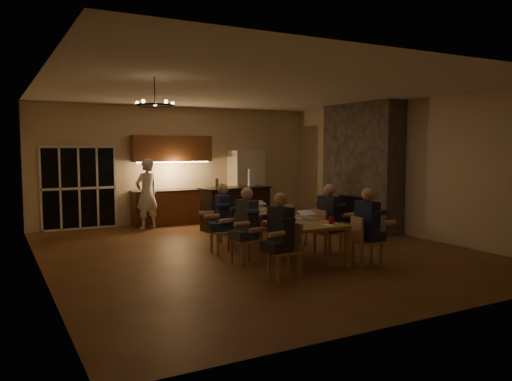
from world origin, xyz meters
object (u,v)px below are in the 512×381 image
object	(u,v)px
dining_table	(276,235)
person_left_far	(223,218)
redcup_mid	(245,212)
chandelier	(155,105)
chair_left_near	(284,251)
chair_right_far	(294,224)
laptop_a	(292,217)
person_left_mid	(247,226)
can_silver	(294,217)
can_cola	(239,206)
redcup_far	(248,205)
bar_island	(236,208)
mug_mid	(266,210)
plate_near	(309,218)
plate_far	(276,210)
chair_right_near	(367,241)
laptop_e	(239,206)
standing_person	(147,194)
mug_front	(287,217)
chair_right_mid	(328,232)
bar_bottle	(217,183)
redcup_near	(331,220)
plate_left	(286,222)
laptop_f	(261,204)
laptop_d	(284,210)
person_right_mid	(329,219)
mug_back	(242,210)
refrigerator	(246,185)
laptop_c	(265,211)
person_right_near	(367,227)
laptop_b	(310,214)
chair_left_mid	(246,240)
chair_left_far	(223,231)
can_right	(284,210)
bar_blender	(251,178)

from	to	relation	value
dining_table	person_left_far	world-z (taller)	person_left_far
redcup_mid	chandelier	bearing A→B (deg)	-154.79
chair_left_near	chair_right_far	xyz separation A→B (m)	(1.63, 2.23, 0.00)
chair_left_near	laptop_a	xyz separation A→B (m)	(0.56, 0.64, 0.42)
person_left_mid	can_silver	bearing A→B (deg)	71.83
can_cola	redcup_far	bearing A→B (deg)	-5.25
bar_island	mug_mid	world-z (taller)	bar_island
plate_near	plate_far	size ratio (longest dim) A/B	0.87
can_cola	plate_far	world-z (taller)	can_cola
chair_right_near	laptop_e	size ratio (longest dim) A/B	2.78
chair_right_near	standing_person	xyz separation A→B (m)	(-2.25, 5.81, 0.46)
mug_front	plate_far	world-z (taller)	mug_front
chair_right_mid	bar_bottle	world-z (taller)	bar_bottle
person_left_far	redcup_near	bearing A→B (deg)	43.71
redcup_mid	redcup_far	xyz separation A→B (m)	(0.59, 1.01, 0.00)
plate_left	mug_front	bearing A→B (deg)	55.80
laptop_f	laptop_d	bearing A→B (deg)	-101.08
redcup_mid	mug_front	bearing A→B (deg)	-64.38
dining_table	bar_bottle	world-z (taller)	bar_bottle
laptop_e	chandelier	bearing A→B (deg)	19.47
person_right_mid	laptop_d	bearing A→B (deg)	43.17
person_right_mid	mug_back	size ratio (longest dim) A/B	13.80
can_silver	mug_back	bearing A→B (deg)	104.09
redcup_mid	laptop_d	bearing A→B (deg)	-32.42
chandelier	plate_left	size ratio (longest dim) A/B	2.38
mug_mid	redcup_near	distance (m)	1.91
standing_person	chandelier	xyz separation A→B (m)	(-1.20, -4.73, 1.85)
refrigerator	laptop_c	size ratio (longest dim) A/B	6.25
dining_table	plate_near	size ratio (longest dim) A/B	14.88
person_right_mid	person_right_near	bearing A→B (deg)	170.86
laptop_c	laptop_e	size ratio (longest dim) A/B	1.00
person_left_far	can_silver	distance (m)	1.51
redcup_far	person_right_near	bearing A→B (deg)	-75.47
chair_right_far	laptop_b	xyz separation A→B (m)	(-0.56, -1.37, 0.42)
chair_left_mid	plate_left	distance (m)	0.78
laptop_e	chair_left_near	bearing A→B (deg)	62.86
person_left_far	plate_left	bearing A→B (deg)	32.71
bar_bottle	laptop_d	bearing A→B (deg)	-87.80
chair_left_near	chair_left_far	size ratio (longest dim) A/B	1.00
person_right_mid	laptop_a	distance (m)	1.24
can_right	plate_near	bearing A→B (deg)	-88.56
chair_right_far	plate_left	size ratio (longest dim) A/B	3.47
chair_left_far	bar_blender	xyz separation A→B (m)	(2.02, 2.64, 0.86)
chair_right_mid	plate_left	distance (m)	1.26
chair_left_near	laptop_e	xyz separation A→B (m)	(0.54, 2.67, 0.42)
refrigerator	plate_far	distance (m)	4.02
laptop_b	laptop_f	world-z (taller)	same
bar_bottle	redcup_mid	bearing A→B (deg)	-101.90
redcup_near	laptop_c	bearing A→B (deg)	113.90
bar_blender	chair_right_far	bearing A→B (deg)	-88.00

